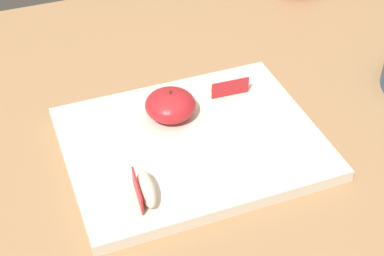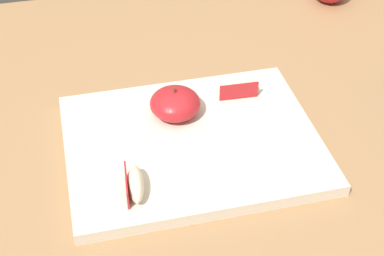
# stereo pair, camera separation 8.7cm
# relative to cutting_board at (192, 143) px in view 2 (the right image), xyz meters

# --- Properties ---
(dining_table) EXTENTS (1.32, 0.90, 0.76)m
(dining_table) POSITION_rel_cutting_board_xyz_m (-0.03, 0.10, -0.11)
(dining_table) COLOR #9E754C
(dining_table) RESTS_ON ground_plane
(cutting_board) EXTENTS (0.38, 0.30, 0.02)m
(cutting_board) POSITION_rel_cutting_board_xyz_m (0.00, 0.00, 0.00)
(cutting_board) COLOR beige
(cutting_board) RESTS_ON dining_table
(apple_half_skin_up) EXTENTS (0.08, 0.08, 0.05)m
(apple_half_skin_up) POSITION_rel_cutting_board_xyz_m (-0.01, 0.06, 0.03)
(apple_half_skin_up) COLOR #B21E23
(apple_half_skin_up) RESTS_ON cutting_board
(apple_wedge_left) EXTENTS (0.07, 0.03, 0.03)m
(apple_wedge_left) POSITION_rel_cutting_board_xyz_m (0.10, 0.09, 0.02)
(apple_wedge_left) COLOR beige
(apple_wedge_left) RESTS_ON cutting_board
(apple_wedge_near_knife) EXTENTS (0.03, 0.07, 0.03)m
(apple_wedge_near_knife) POSITION_rel_cutting_board_xyz_m (-0.10, -0.09, 0.02)
(apple_wedge_near_knife) COLOR beige
(apple_wedge_near_knife) RESTS_ON cutting_board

